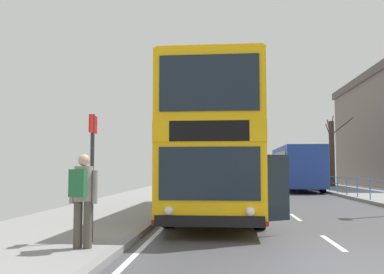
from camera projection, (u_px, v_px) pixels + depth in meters
ground at (328, 269)px, 6.58m from camera, size 15.80×140.00×0.20m
double_decker_bus_main at (217, 147)px, 14.49m from camera, size 3.22×10.63×4.38m
background_bus_far_lane at (296, 167)px, 30.62m from camera, size 2.79×9.51×3.07m
pedestrian_railing_far_kerb at (357, 184)px, 21.70m from camera, size 0.05×34.20×0.96m
pedestrian_with_backpack at (83, 193)px, 7.78m from camera, size 0.55×0.54×1.71m
bus_stop_sign_near at (92, 162)px, 8.61m from camera, size 0.08×0.44×2.54m
bare_tree_far_00 at (332, 152)px, 34.56m from camera, size 2.57×2.74×5.65m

